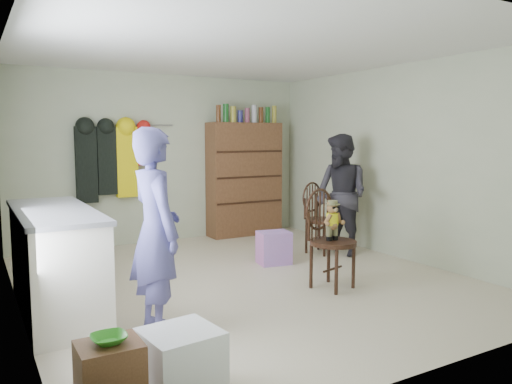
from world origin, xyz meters
TOP-DOWN VIEW (x-y plane):
  - ground_plane at (0.00, 0.00)m, footprint 5.00×5.00m
  - room_walls at (0.00, 0.53)m, footprint 5.00×5.00m
  - counter at (-1.95, 0.00)m, footprint 0.64×1.86m
  - bowl at (-1.99, -2.09)m, footprint 0.19×0.19m
  - plastic_tub at (-1.53, -1.97)m, footprint 0.48×0.46m
  - chair_front at (0.64, -0.65)m, footprint 0.57×0.57m
  - chair_far at (1.51, 0.68)m, footprint 0.54×0.54m
  - striped_bag at (0.66, 0.46)m, footprint 0.43×0.36m
  - person_left at (-1.32, -0.91)m, footprint 0.42×0.62m
  - person_right at (1.70, 0.44)m, footprint 0.69×0.84m
  - dresser at (1.25, 2.30)m, footprint 1.20×0.39m
  - coat_rack at (-0.83, 2.38)m, footprint 1.42×0.12m

SIDE VIEW (x-z plane):
  - ground_plane at x=0.00m, z-range 0.00..0.00m
  - striped_bag at x=0.66m, z-range 0.00..0.41m
  - plastic_tub at x=-1.53m, z-range 0.00..0.41m
  - counter at x=-1.95m, z-range 0.00..0.94m
  - bowl at x=-1.99m, z-range 0.48..0.53m
  - chair_far at x=1.51m, z-range 0.04..1.00m
  - chair_front at x=0.64m, z-range 0.08..1.12m
  - person_right at x=1.70m, z-range 0.00..1.62m
  - person_left at x=-1.32m, z-range 0.00..1.65m
  - dresser at x=1.25m, z-range -0.12..1.96m
  - coat_rack at x=-0.83m, z-range 0.70..1.80m
  - room_walls at x=0.00m, z-range -0.92..4.08m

